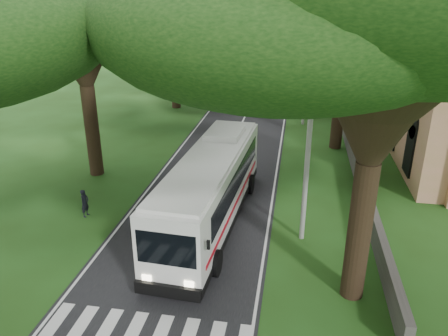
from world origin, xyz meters
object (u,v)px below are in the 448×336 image
distant_car_c (285,56)px  pole_mid (306,78)px  distant_car_b (244,69)px  pedestrian (85,203)px  pole_far (305,50)px  distant_car_a (240,86)px  coach_bus (211,187)px  pole_near (307,159)px

distant_car_c → pole_mid: bearing=107.5°
pole_mid → distant_car_b: size_ratio=2.18×
distant_car_c → pedestrian: 58.60m
pedestrian → distant_car_b: bearing=3.7°
pole_far → distant_car_b: 10.29m
distant_car_a → pedestrian: 32.45m
pole_far → distant_car_a: size_ratio=2.03×
coach_bus → pedestrian: 6.95m
distant_car_b → pedestrian: pedestrian is taller
pole_near → coach_bus: pole_near is taller
pedestrian → coach_bus: bearing=-78.8°
distant_car_b → pole_mid: bearing=-73.4°
pole_near → distant_car_b: size_ratio=2.18×
pole_near → distant_car_a: bearing=102.9°
coach_bus → distant_car_b: size_ratio=3.56×
distant_car_a → pedestrian: (-4.06, -32.19, 0.07)m
pole_near → pole_far: (0.00, 40.00, 0.00)m
pole_near → pole_far: same height
pole_near → distant_car_b: 45.54m
distant_car_a → distant_car_c: 26.16m
pedestrian → pole_mid: bearing=-22.8°
distant_car_c → pedestrian: pedestrian is taller
distant_car_b → pedestrian: (-3.01, -44.25, 0.14)m
pole_mid → pedestrian: pole_mid is taller
distant_car_a → distant_car_c: distant_car_c is taller
coach_bus → distant_car_c: coach_bus is taller
pole_near → distant_car_a: size_ratio=2.03×
distant_car_c → distant_car_b: bearing=81.4°
distant_car_b → distant_car_a: bearing=-87.5°
pole_near → pedestrian: (-11.51, 0.34, -3.41)m
pole_near → pedestrian: pole_near is taller
pole_mid → distant_car_a: bearing=120.7°
distant_car_b → distant_car_c: bearing=66.0°
coach_bus → distant_car_a: bearing=98.6°
pole_near → distant_car_b: pole_near is taller
coach_bus → pole_far: bearing=86.8°
coach_bus → pedestrian: (-6.82, -0.43, -1.28)m
distant_car_c → pole_far: bearing=112.4°
pole_near → pole_mid: 20.00m
pedestrian → pole_near: bearing=-84.1°
coach_bus → distant_car_b: bearing=98.6°
distant_car_a → distant_car_b: distant_car_a is taller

